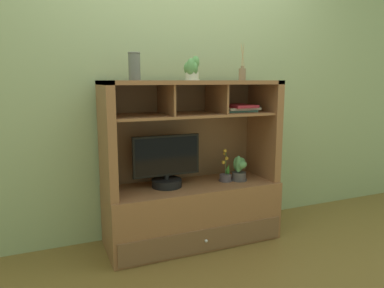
% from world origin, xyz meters
% --- Properties ---
extents(floor_plane, '(6.00, 6.00, 0.02)m').
position_xyz_m(floor_plane, '(0.00, 0.00, -0.01)').
color(floor_plane, brown).
rests_on(floor_plane, ground).
extents(back_wall, '(6.00, 0.02, 2.80)m').
position_xyz_m(back_wall, '(0.00, 0.28, 1.40)').
color(back_wall, '#99AC7D').
rests_on(back_wall, ground).
extents(media_console, '(1.37, 0.54, 1.28)m').
position_xyz_m(media_console, '(0.00, 0.01, 0.40)').
color(media_console, brown).
rests_on(media_console, ground).
extents(tv_monitor, '(0.53, 0.23, 0.40)m').
position_xyz_m(tv_monitor, '(-0.21, 0.01, 0.64)').
color(tv_monitor, black).
rests_on(tv_monitor, media_console).
extents(potted_orchid, '(0.11, 0.11, 0.27)m').
position_xyz_m(potted_orchid, '(0.29, -0.02, 0.52)').
color(potted_orchid, '#534652').
rests_on(potted_orchid, media_console).
extents(potted_fern, '(0.13, 0.13, 0.21)m').
position_xyz_m(potted_fern, '(0.40, -0.05, 0.57)').
color(potted_fern, '#4D464A').
rests_on(potted_fern, media_console).
extents(magazine_stack_left, '(0.29, 0.27, 0.06)m').
position_xyz_m(magazine_stack_left, '(0.41, -0.01, 1.06)').
color(magazine_stack_left, '#3E6A66').
rests_on(magazine_stack_left, media_console).
extents(diffuser_bottle, '(0.06, 0.06, 0.29)m').
position_xyz_m(diffuser_bottle, '(0.44, 0.01, 1.34)').
color(diffuser_bottle, '#886F53').
rests_on(diffuser_bottle, media_console).
extents(potted_succulent, '(0.12, 0.12, 0.18)m').
position_xyz_m(potted_succulent, '(-0.00, -0.01, 1.37)').
color(potted_succulent, silver).
rests_on(potted_succulent, media_console).
extents(ceramic_vase, '(0.09, 0.09, 0.19)m').
position_xyz_m(ceramic_vase, '(-0.44, -0.02, 1.38)').
color(ceramic_vase, '#5D615C').
rests_on(ceramic_vase, media_console).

